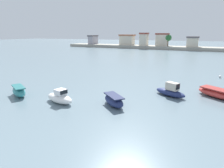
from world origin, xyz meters
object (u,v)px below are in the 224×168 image
object	(u,v)px
mooring_buoy_1	(220,77)
mooring_buoy_4	(15,90)
moored_boat_3	(60,98)
moored_boat_4	(114,100)
moored_boat_2	(19,91)
moored_boat_6	(218,93)
moored_boat_5	(171,91)

from	to	relation	value
mooring_buoy_1	mooring_buoy_4	world-z (taller)	mooring_buoy_1
moored_boat_3	moored_boat_4	distance (m)	5.89
moored_boat_2	mooring_buoy_4	distance (m)	2.63
moored_boat_3	moored_boat_4	size ratio (longest dim) A/B	1.13
moored_boat_6	mooring_buoy_4	xyz separation A→B (m)	(-23.73, -8.59, -0.36)
moored_boat_2	moored_boat_3	bearing A→B (deg)	30.47
mooring_buoy_4	mooring_buoy_1	bearing A→B (deg)	38.92
moored_boat_5	moored_boat_4	bearing A→B (deg)	-105.18
moored_boat_3	mooring_buoy_1	xyz separation A→B (m)	(16.51, 20.76, -0.37)
moored_boat_6	mooring_buoy_4	bearing A→B (deg)	-128.30
moored_boat_5	mooring_buoy_1	distance (m)	14.59
moored_boat_2	moored_boat_6	world-z (taller)	moored_boat_2
moored_boat_4	mooring_buoy_4	distance (m)	13.91
moored_boat_2	moored_boat_5	distance (m)	18.16
moored_boat_2	moored_boat_5	size ratio (longest dim) A/B	0.89
moored_boat_3	mooring_buoy_4	bearing A→B (deg)	-172.86
moored_boat_2	moored_boat_4	size ratio (longest dim) A/B	1.04
moored_boat_3	moored_boat_6	world-z (taller)	moored_boat_3
mooring_buoy_1	moored_boat_5	bearing A→B (deg)	-114.59
moored_boat_3	mooring_buoy_4	distance (m)	8.30
moored_boat_3	moored_boat_2	bearing A→B (deg)	-163.96
moored_boat_2	moored_boat_3	world-z (taller)	moored_boat_3
moored_boat_3	mooring_buoy_1	distance (m)	26.53
moored_boat_5	moored_boat_6	size ratio (longest dim) A/B	0.83
moored_boat_3	mooring_buoy_4	size ratio (longest dim) A/B	14.36
moored_boat_2	mooring_buoy_1	bearing A→B (deg)	70.18
moored_boat_6	moored_boat_4	bearing A→B (deg)	-110.70
moored_boat_4	moored_boat_5	xyz separation A→B (m)	(4.83, 5.71, 0.03)
moored_boat_6	mooring_buoy_1	size ratio (longest dim) A/B	11.54
mooring_buoy_4	moored_boat_4	bearing A→B (deg)	4.20
moored_boat_5	mooring_buoy_1	bearing A→B (deg)	90.43
moored_boat_3	moored_boat_4	xyz separation A→B (m)	(5.62, 1.79, -0.03)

